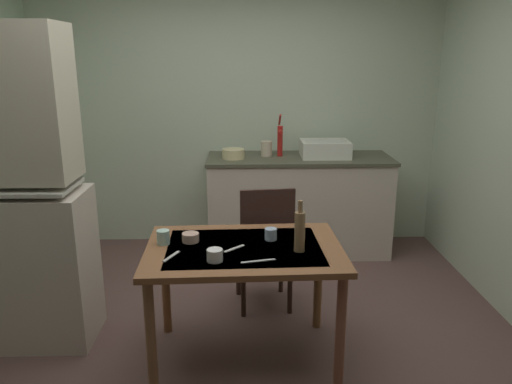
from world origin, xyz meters
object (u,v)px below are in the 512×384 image
mug_tall (215,255)px  serving_bowl_wide (191,237)px  mixing_bowl_counter (233,154)px  dining_table (244,262)px  glass_bottle (300,230)px  chair_far_side (265,246)px  sink_basin (325,149)px  hand_pump (280,138)px  hutch_cabinet (6,203)px

mug_tall → serving_bowl_wide: bearing=118.9°
mixing_bowl_counter → dining_table: size_ratio=0.17×
dining_table → glass_bottle: 0.39m
mug_tall → glass_bottle: 0.50m
chair_far_side → dining_table: bearing=-103.5°
sink_basin → glass_bottle: size_ratio=1.45×
mixing_bowl_counter → dining_table: bearing=-86.8°
hand_pump → mixing_bowl_counter: bearing=-167.5°
hand_pump → chair_far_side: 1.33m
sink_basin → chair_far_side: size_ratio=0.46×
hutch_cabinet → serving_bowl_wide: bearing=-8.6°
glass_bottle → hutch_cabinet: bearing=169.4°
mixing_bowl_counter → serving_bowl_wide: mixing_bowl_counter is taller
hutch_cabinet → mixing_bowl_counter: bearing=46.2°
serving_bowl_wide → glass_bottle: (0.64, -0.16, 0.10)m
hand_pump → hutch_cabinet: bearing=-139.7°
dining_table → serving_bowl_wide: bearing=163.8°
sink_basin → mixing_bowl_counter: 0.84m
chair_far_side → serving_bowl_wide: bearing=-131.6°
sink_basin → dining_table: sink_basin is taller
mug_tall → sink_basin: bearing=65.2°
chair_far_side → glass_bottle: size_ratio=3.14×
hand_pump → mixing_bowl_counter: 0.46m
hand_pump → glass_bottle: hand_pump is taller
hutch_cabinet → chair_far_side: hutch_cabinet is taller
dining_table → hutch_cabinet: bearing=169.7°
dining_table → glass_bottle: (0.32, -0.07, 0.22)m
hutch_cabinet → hand_pump: hutch_cabinet is taller
hand_pump → mug_tall: bearing=-103.9°
hutch_cabinet → dining_table: hutch_cabinet is taller
hutch_cabinet → dining_table: (1.48, -0.27, -0.30)m
mug_tall → chair_far_side: bearing=69.5°
hutch_cabinet → sink_basin: hutch_cabinet is taller
chair_far_side → serving_bowl_wide: (-0.47, -0.53, 0.27)m
mug_tall → dining_table: bearing=51.6°
hutch_cabinet → mug_tall: hutch_cabinet is taller
sink_basin → chair_far_side: sink_basin is taller
dining_table → chair_far_side: bearing=76.5°
mixing_bowl_counter → mug_tall: mixing_bowl_counter is taller
sink_basin → mixing_bowl_counter: bearing=-176.6°
dining_table → chair_far_side: chair_far_side is taller
mixing_bowl_counter → mug_tall: bearing=-92.0°
hand_pump → dining_table: bearing=-100.5°
sink_basin → dining_table: size_ratio=0.37×
mixing_bowl_counter → mug_tall: (-0.07, -1.91, -0.19)m
dining_table → chair_far_side: size_ratio=1.24×
hand_pump → mug_tall: size_ratio=4.44×
hutch_cabinet → chair_far_side: size_ratio=2.12×
dining_table → chair_far_side: 0.66m
chair_far_side → mug_tall: chair_far_side is taller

